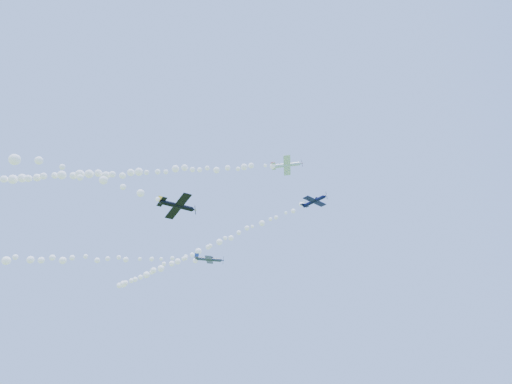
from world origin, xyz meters
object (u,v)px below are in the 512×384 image
at_px(plane_grey, 209,259).
at_px(plane_black, 178,206).
at_px(plane_white, 287,165).
at_px(plane_navy, 315,201).

xyz_separation_m(plane_grey, plane_black, (15.25, -33.61, -6.66)).
bearing_deg(plane_white, plane_grey, 134.28).
relative_size(plane_grey, plane_black, 1.13).
height_order(plane_white, plane_grey, plane_white).
relative_size(plane_white, plane_black, 1.11).
bearing_deg(plane_navy, plane_black, -100.27).
bearing_deg(plane_black, plane_navy, 1.45).
height_order(plane_grey, plane_black, plane_grey).
xyz_separation_m(plane_white, plane_black, (-9.46, -22.56, -19.04)).
relative_size(plane_navy, plane_grey, 0.91).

